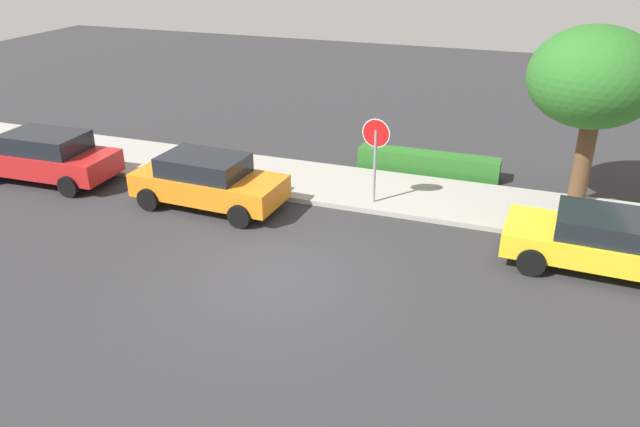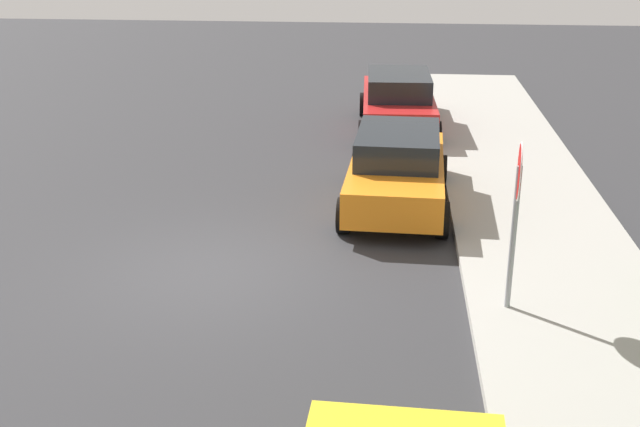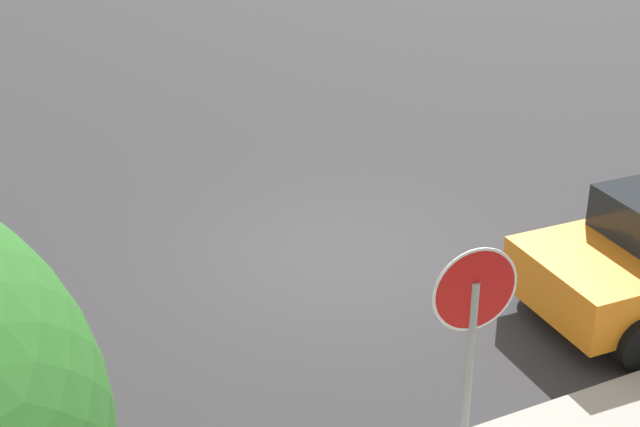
% 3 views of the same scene
% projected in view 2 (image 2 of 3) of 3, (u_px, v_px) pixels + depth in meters
% --- Properties ---
extents(ground_plane, '(60.00, 60.00, 0.00)m').
position_uv_depth(ground_plane, '(212.00, 272.00, 12.71)').
color(ground_plane, '#2D2D30').
extents(sidewalk_curb, '(32.00, 2.97, 0.14)m').
position_uv_depth(sidewalk_curb, '(560.00, 281.00, 12.24)').
color(sidewalk_curb, '#9E9B93').
rests_on(sidewalk_curb, ground_plane).
extents(stop_sign, '(0.79, 0.11, 2.53)m').
position_uv_depth(stop_sign, '(517.00, 199.00, 10.73)').
color(stop_sign, gray).
rests_on(stop_sign, ground_plane).
extents(parked_car_orange, '(4.27, 2.10, 1.48)m').
position_uv_depth(parked_car_orange, '(397.00, 168.00, 15.24)').
color(parked_car_orange, orange).
rests_on(parked_car_orange, ground_plane).
extents(parked_car_red, '(4.59, 2.09, 1.53)m').
position_uv_depth(parked_car_red, '(398.00, 101.00, 20.50)').
color(parked_car_red, red).
rests_on(parked_car_red, ground_plane).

